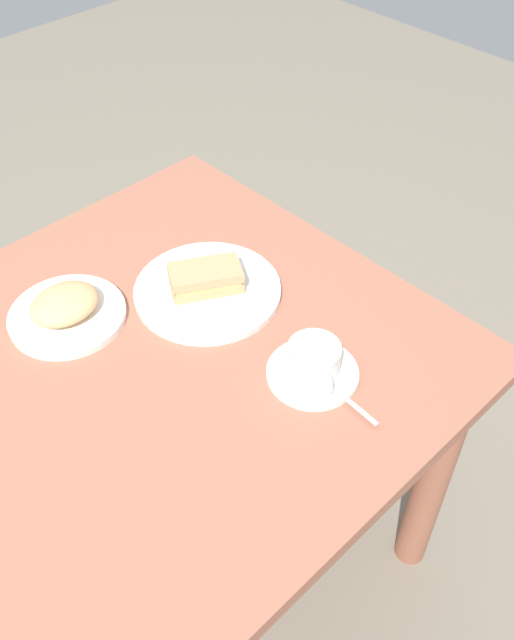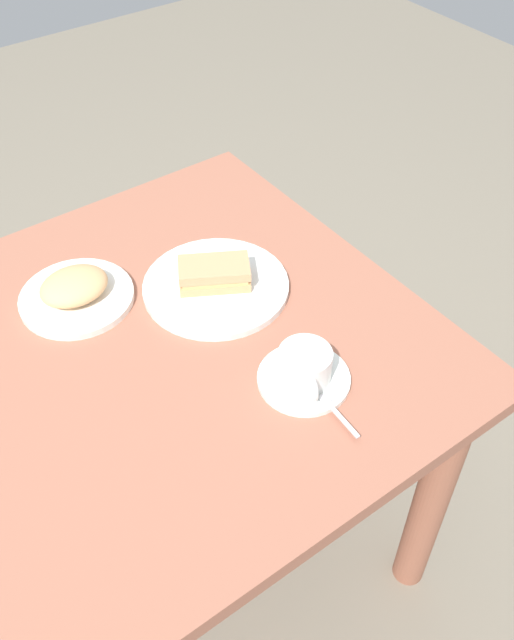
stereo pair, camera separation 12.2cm
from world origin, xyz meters
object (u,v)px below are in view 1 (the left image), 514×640
(coffee_saucer, at_px, (312,373))
(side_plate, at_px, (66,317))
(dining_table, at_px, (139,419))
(sandwich_plate, at_px, (208,291))
(spoon, at_px, (347,399))
(sandwich_front, at_px, (206,278))
(coffee_cup, at_px, (314,360))

(coffee_saucer, bearing_deg, side_plate, 119.01)
(side_plate, bearing_deg, coffee_saucer, -60.99)
(dining_table, relative_size, sandwich_plate, 3.79)
(spoon, bearing_deg, dining_table, 125.95)
(dining_table, distance_m, sandwich_front, 0.28)
(dining_table, distance_m, coffee_saucer, 0.33)
(dining_table, bearing_deg, spoon, -54.05)
(sandwich_plate, relative_size, coffee_saucer, 1.78)
(dining_table, xyz_separation_m, coffee_cup, (0.22, -0.22, 0.16))
(side_plate, bearing_deg, sandwich_front, -28.08)
(coffee_cup, xyz_separation_m, spoon, (-0.00, -0.08, -0.03))
(sandwich_plate, height_order, coffee_saucer, sandwich_plate)
(dining_table, bearing_deg, coffee_saucer, -44.47)
(sandwich_plate, height_order, sandwich_front, sandwich_front)
(spoon, xyz_separation_m, side_plate, (-0.22, 0.48, -0.01))
(dining_table, distance_m, spoon, 0.39)
(dining_table, relative_size, sandwich_front, 6.98)
(coffee_saucer, height_order, side_plate, side_plate)
(sandwich_front, bearing_deg, coffee_saucer, -91.64)
(coffee_cup, bearing_deg, sandwich_plate, 88.26)
(sandwich_front, distance_m, spoon, 0.36)
(spoon, bearing_deg, coffee_cup, 86.49)
(coffee_cup, height_order, spoon, coffee_cup)
(dining_table, relative_size, coffee_saucer, 6.73)
(sandwich_plate, height_order, spoon, spoon)
(side_plate, bearing_deg, dining_table, -88.75)
(coffee_saucer, height_order, spoon, spoon)
(dining_table, relative_size, spoon, 10.58)
(dining_table, xyz_separation_m, sandwich_plate, (0.23, 0.06, 0.13))
(coffee_saucer, relative_size, coffee_cup, 1.40)
(sandwich_plate, bearing_deg, coffee_saucer, -91.62)
(sandwich_front, height_order, coffee_saucer, sandwich_front)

